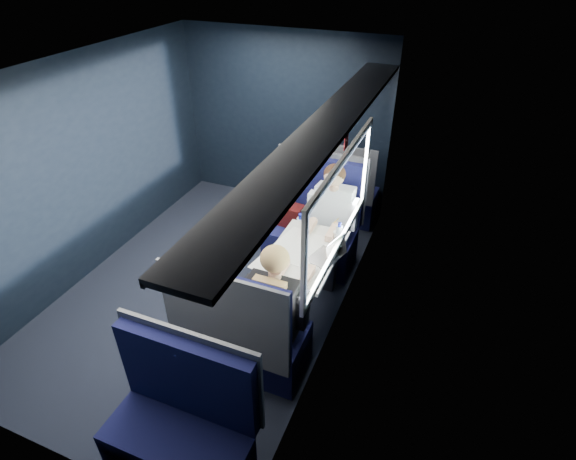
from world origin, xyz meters
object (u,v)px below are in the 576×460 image
at_px(table, 301,258).
at_px(cup, 337,236).
at_px(seat_row_back, 182,430).
at_px(seat_bay_far, 243,336).
at_px(seat_bay_near, 312,228).
at_px(woman, 278,303).
at_px(seat_row_front, 336,193).
at_px(bottle_small, 339,234).
at_px(laptop, 330,254).
at_px(man, 330,218).

height_order(table, cup, cup).
bearing_deg(seat_row_back, seat_bay_far, 90.00).
height_order(seat_bay_near, cup, seat_bay_near).
bearing_deg(woman, seat_row_front, 95.70).
height_order(table, bottle_small, bottle_small).
xyz_separation_m(laptop, bottle_small, (-0.01, 0.30, 0.03)).
distance_m(table, cup, 0.42).
distance_m(seat_bay_near, cup, 0.80).
bearing_deg(seat_row_back, seat_row_front, 90.00).
height_order(table, laptop, laptop).
bearing_deg(laptop, woman, -107.24).
xyz_separation_m(woman, cup, (0.18, 1.02, 0.06)).
distance_m(laptop, bottle_small, 0.30).
distance_m(seat_bay_far, bottle_small, 1.32).
relative_size(seat_row_back, laptop, 3.31).
xyz_separation_m(table, woman, (0.07, -0.71, 0.06)).
relative_size(bottle_small, cup, 2.40).
bearing_deg(seat_row_back, woman, 77.07).
relative_size(table, seat_row_back, 0.86).
xyz_separation_m(bottle_small, cup, (-0.03, 0.03, -0.05)).
xyz_separation_m(table, seat_bay_near, (-0.20, 0.87, -0.24)).
distance_m(seat_bay_near, seat_row_front, 0.93).
distance_m(seat_bay_far, laptop, 1.05).
xyz_separation_m(man, cup, (0.18, -0.38, 0.07)).
xyz_separation_m(seat_row_front, laptop, (0.47, -1.81, 0.39)).
height_order(seat_row_front, woman, woman).
distance_m(laptop, cup, 0.33).
height_order(man, cup, man).
distance_m(woman, bottle_small, 1.02).
distance_m(seat_bay_near, bottle_small, 0.86).
bearing_deg(seat_row_back, table, 84.20).
height_order(table, seat_bay_far, seat_bay_far).
bearing_deg(seat_bay_near, seat_row_back, -89.71).
xyz_separation_m(table, man, (0.07, 0.70, 0.06)).
bearing_deg(woman, seat_bay_far, -146.18).
bearing_deg(cup, seat_row_front, 106.17).
height_order(seat_bay_far, bottle_small, seat_bay_far).
height_order(seat_row_front, cup, seat_row_front).
relative_size(table, woman, 0.76).
height_order(seat_row_front, man, man).
height_order(seat_bay_near, seat_row_front, seat_bay_near).
bearing_deg(laptop, man, 106.81).
xyz_separation_m(seat_bay_near, laptop, (0.48, -0.88, 0.38)).
bearing_deg(seat_bay_far, woman, 33.82).
distance_m(seat_row_front, woman, 2.54).
xyz_separation_m(table, seat_row_back, (-0.18, -1.80, -0.25)).
bearing_deg(seat_row_back, laptop, 75.37).
bearing_deg(cup, seat_bay_near, 128.53).
bearing_deg(cup, laptop, -83.80).
distance_m(seat_row_back, man, 2.53).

